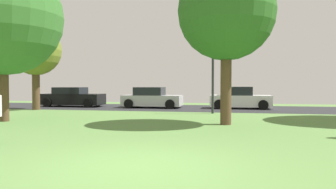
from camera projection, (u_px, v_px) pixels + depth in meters
name	position (u px, v px, depth m)	size (l,w,h in m)	color
ground_plane	(138.00, 167.00, 6.53)	(44.00, 44.00, 0.00)	#5B8442
road_strip	(205.00, 108.00, 22.21)	(44.00, 6.40, 0.01)	#28282B
oak_tree_right	(226.00, 12.00, 13.19)	(3.98, 3.98, 6.61)	brown
birch_tree_lone	(36.00, 51.00, 20.85)	(3.24, 3.24, 5.46)	brown
maple_tree_far	(3.00, 17.00, 14.34)	(5.18, 5.18, 7.24)	brown
parked_car_black	(73.00, 98.00, 23.90)	(4.49, 1.94, 1.42)	black
parked_car_silver	(152.00, 98.00, 22.72)	(4.09, 2.11, 1.44)	#B7B7BC
parked_car_white	(240.00, 99.00, 21.97)	(4.03, 2.05, 1.48)	white
street_lamp_post	(213.00, 74.00, 18.26)	(0.14, 0.14, 4.50)	#2D2D33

